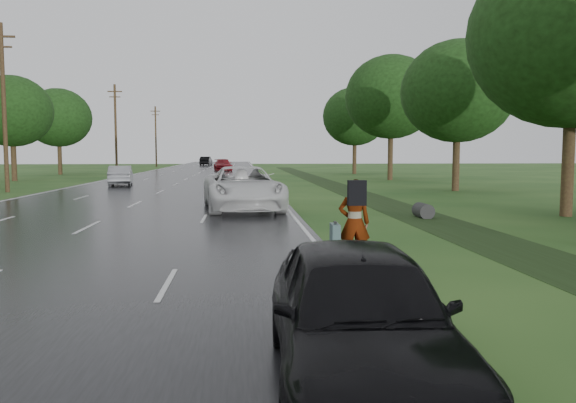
# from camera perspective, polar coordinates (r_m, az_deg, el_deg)

# --- Properties ---
(road) EXTENTS (14.00, 180.00, 0.04)m
(road) POSITION_cam_1_polar(r_m,az_deg,el_deg) (55.26, -9.82, 2.47)
(road) COLOR black
(road) RESTS_ON ground
(edge_stripe_east) EXTENTS (0.12, 180.00, 0.01)m
(edge_stripe_east) POSITION_cam_1_polar(r_m,az_deg,el_deg) (55.08, -2.80, 2.56)
(edge_stripe_east) COLOR silver
(edge_stripe_east) RESTS_ON road
(edge_stripe_west) EXTENTS (0.12, 180.00, 0.01)m
(edge_stripe_west) POSITION_cam_1_polar(r_m,az_deg,el_deg) (56.25, -16.69, 2.40)
(edge_stripe_west) COLOR silver
(edge_stripe_west) RESTS_ON road
(center_line) EXTENTS (0.12, 180.00, 0.01)m
(center_line) POSITION_cam_1_polar(r_m,az_deg,el_deg) (55.26, -9.82, 2.50)
(center_line) COLOR silver
(center_line) RESTS_ON road
(drainage_ditch) EXTENTS (2.20, 120.00, 0.56)m
(drainage_ditch) POSITION_cam_1_polar(r_m,az_deg,el_deg) (29.56, 8.25, 0.39)
(drainage_ditch) COLOR black
(drainage_ditch) RESTS_ON ground
(utility_pole_mid) EXTENTS (1.60, 0.26, 10.00)m
(utility_pole_mid) POSITION_cam_1_polar(r_m,az_deg,el_deg) (37.81, -26.90, 8.72)
(utility_pole_mid) COLOR #362016
(utility_pole_mid) RESTS_ON ground
(utility_pole_far) EXTENTS (1.60, 0.26, 10.00)m
(utility_pole_far) POSITION_cam_1_polar(r_m,az_deg,el_deg) (66.56, -17.10, 7.20)
(utility_pole_far) COLOR #362016
(utility_pole_far) RESTS_ON ground
(utility_pole_distant) EXTENTS (1.60, 0.26, 10.00)m
(utility_pole_distant) POSITION_cam_1_polar(r_m,az_deg,el_deg) (96.07, -13.28, 6.54)
(utility_pole_distant) COLOR #362016
(utility_pole_distant) RESTS_ON ground
(tree_east_b) EXTENTS (7.60, 7.60, 10.11)m
(tree_east_b) POSITION_cam_1_polar(r_m,az_deg,el_deg) (23.80, 27.02, 14.86)
(tree_east_b) COLOR #362016
(tree_east_b) RESTS_ON ground
(tree_east_c) EXTENTS (7.00, 7.00, 9.29)m
(tree_east_c) POSITION_cam_1_polar(r_m,az_deg,el_deg) (36.72, 16.87, 10.64)
(tree_east_c) COLOR #362016
(tree_east_c) RESTS_ON ground
(tree_east_d) EXTENTS (8.00, 8.00, 10.76)m
(tree_east_d) POSITION_cam_1_polar(r_m,az_deg,el_deg) (49.95, 10.45, 10.39)
(tree_east_d) COLOR #362016
(tree_east_d) RESTS_ON ground
(tree_east_f) EXTENTS (7.20, 7.20, 9.62)m
(tree_east_f) POSITION_cam_1_polar(r_m,az_deg,el_deg) (63.41, 6.81, 8.57)
(tree_east_f) COLOR #362016
(tree_east_f) RESTS_ON ground
(tree_west_d) EXTENTS (6.60, 6.60, 8.80)m
(tree_west_d) POSITION_cam_1_polar(r_m,az_deg,el_deg) (52.68, -26.26, 8.23)
(tree_west_d) COLOR #362016
(tree_west_d) RESTS_ON ground
(tree_west_f) EXTENTS (7.00, 7.00, 9.29)m
(tree_west_f) POSITION_cam_1_polar(r_m,az_deg,el_deg) (66.09, -22.29, 7.88)
(tree_west_f) COLOR #362016
(tree_west_f) RESTS_ON ground
(pedestrian) EXTENTS (0.82, 0.75, 1.84)m
(pedestrian) POSITION_cam_1_polar(r_m,az_deg,el_deg) (11.85, 6.65, -2.02)
(pedestrian) COLOR #A5998C
(pedestrian) RESTS_ON ground
(white_pickup) EXTENTS (3.63, 6.72, 1.79)m
(white_pickup) POSITION_cam_1_polar(r_m,az_deg,el_deg) (23.12, -4.61, 1.38)
(white_pickup) COLOR silver
(white_pickup) RESTS_ON road
(dark_sedan) EXTENTS (1.89, 4.36, 1.47)m
(dark_sedan) POSITION_cam_1_polar(r_m,az_deg,el_deg) (5.77, 7.21, -11.29)
(dark_sedan) COLOR black
(dark_sedan) RESTS_ON road
(silver_sedan) EXTENTS (2.10, 4.46, 1.41)m
(silver_sedan) POSITION_cam_1_polar(r_m,az_deg,el_deg) (41.61, -16.63, 2.53)
(silver_sedan) COLOR #92949A
(silver_sedan) RESTS_ON road
(far_car_red) EXTENTS (2.69, 5.41, 1.51)m
(far_car_red) POSITION_cam_1_polar(r_m,az_deg,el_deg) (72.53, -6.63, 3.71)
(far_car_red) COLOR maroon
(far_car_red) RESTS_ON road
(far_car_dark) EXTENTS (2.14, 5.02, 1.61)m
(far_car_dark) POSITION_cam_1_polar(r_m,az_deg,el_deg) (103.64, -8.32, 4.09)
(far_car_dark) COLOR black
(far_car_dark) RESTS_ON road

